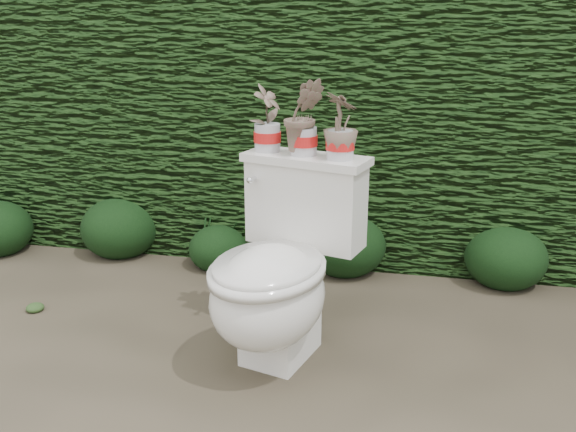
% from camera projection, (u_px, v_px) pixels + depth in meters
% --- Properties ---
extents(ground, '(60.00, 60.00, 0.00)m').
position_uv_depth(ground, '(239.00, 374.00, 2.44)').
color(ground, brown).
rests_on(ground, ground).
extents(hedge, '(8.00, 1.00, 1.60)m').
position_uv_depth(hedge, '(311.00, 104.00, 3.68)').
color(hedge, '#244717').
rests_on(hedge, ground).
extents(toilet, '(0.62, 0.77, 0.78)m').
position_uv_depth(toilet, '(278.00, 275.00, 2.45)').
color(toilet, white).
rests_on(toilet, ground).
extents(potted_plant_left, '(0.13, 0.16, 0.25)m').
position_uv_depth(potted_plant_left, '(267.00, 120.00, 2.56)').
color(potted_plant_left, '#257831').
rests_on(potted_plant_left, toilet).
extents(potted_plant_center, '(0.19, 0.16, 0.28)m').
position_uv_depth(potted_plant_center, '(304.00, 119.00, 2.48)').
color(potted_plant_center, '#257831').
rests_on(potted_plant_center, toilet).
extents(potted_plant_right, '(0.19, 0.19, 0.24)m').
position_uv_depth(potted_plant_right, '(341.00, 128.00, 2.42)').
color(potted_plant_right, '#257831').
rests_on(potted_plant_right, toilet).
extents(liriope_clump_2, '(0.44, 0.44, 0.35)m').
position_uv_depth(liriope_clump_2, '(120.00, 223.00, 3.61)').
color(liriope_clump_2, black).
rests_on(liriope_clump_2, ground).
extents(liriope_clump_3, '(0.31, 0.31, 0.25)m').
position_uv_depth(liriope_clump_3, '(218.00, 244.00, 3.43)').
color(liriope_clump_3, black).
rests_on(liriope_clump_3, ground).
extents(liriope_clump_4, '(0.43, 0.43, 0.35)m').
position_uv_depth(liriope_clump_4, '(345.00, 239.00, 3.36)').
color(liriope_clump_4, black).
rests_on(liriope_clump_4, ground).
extents(liriope_clump_5, '(0.41, 0.41, 0.33)m').
position_uv_depth(liriope_clump_5, '(506.00, 252.00, 3.21)').
color(liriope_clump_5, black).
rests_on(liriope_clump_5, ground).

